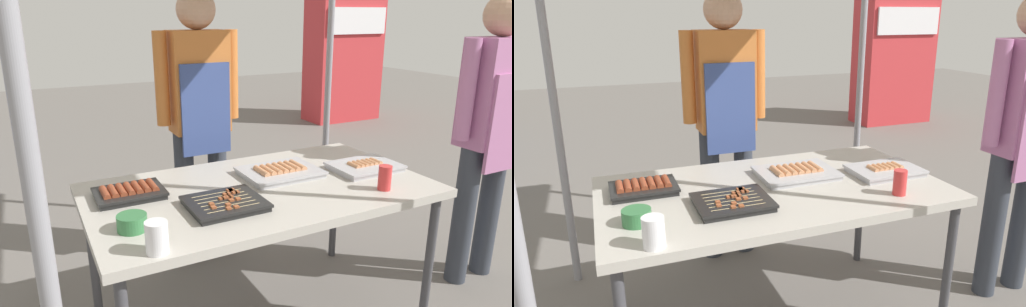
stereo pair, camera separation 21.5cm
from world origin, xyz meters
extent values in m
cube|color=#B7B2A8|center=(0.00, 0.00, 0.73)|extent=(1.60, 0.90, 0.04)
cylinder|color=#3F3F44|center=(0.74, -0.39, 0.35)|extent=(0.04, 0.04, 0.71)
cylinder|color=#3F3F44|center=(-0.74, 0.39, 0.35)|extent=(0.04, 0.04, 0.71)
cylinder|color=#3F3F44|center=(0.74, 0.39, 0.35)|extent=(0.04, 0.04, 0.71)
cylinder|color=gray|center=(-0.95, 0.80, 1.18)|extent=(0.04, 0.04, 2.35)
cylinder|color=gray|center=(0.95, 0.80, 1.18)|extent=(0.04, 0.04, 2.35)
cube|color=#ADADB2|center=(0.16, 0.09, 0.76)|extent=(0.37, 0.28, 0.02)
cube|color=#ADADB2|center=(0.16, 0.09, 0.78)|extent=(0.39, 0.29, 0.01)
cylinder|color=tan|center=(0.05, 0.09, 0.79)|extent=(0.03, 0.13, 0.03)
cylinder|color=tan|center=(0.09, 0.09, 0.79)|extent=(0.03, 0.13, 0.03)
cylinder|color=tan|center=(0.12, 0.09, 0.79)|extent=(0.03, 0.13, 0.03)
cylinder|color=tan|center=(0.16, 0.09, 0.79)|extent=(0.03, 0.13, 0.03)
cylinder|color=tan|center=(0.19, 0.09, 0.79)|extent=(0.03, 0.13, 0.03)
cylinder|color=tan|center=(0.23, 0.09, 0.79)|extent=(0.03, 0.13, 0.03)
cylinder|color=tan|center=(0.26, 0.09, 0.79)|extent=(0.03, 0.13, 0.03)
cube|color=black|center=(-0.25, -0.15, 0.76)|extent=(0.31, 0.26, 0.02)
cube|color=black|center=(-0.25, -0.15, 0.78)|extent=(0.32, 0.27, 0.01)
cylinder|color=tan|center=(-0.25, -0.24, 0.78)|extent=(0.23, 0.01, 0.01)
cube|color=#9E512D|center=(-0.24, -0.24, 0.78)|extent=(0.02, 0.02, 0.02)
cube|color=#9E512D|center=(-0.27, -0.24, 0.78)|extent=(0.02, 0.02, 0.02)
cylinder|color=tan|center=(-0.25, -0.20, 0.78)|extent=(0.23, 0.01, 0.01)
cube|color=#9E512D|center=(-0.26, -0.20, 0.78)|extent=(0.02, 0.02, 0.02)
cube|color=#9E512D|center=(-0.32, -0.20, 0.78)|extent=(0.02, 0.02, 0.02)
cylinder|color=tan|center=(-0.25, -0.16, 0.78)|extent=(0.23, 0.01, 0.01)
cube|color=#9E512D|center=(-0.23, -0.16, 0.78)|extent=(0.02, 0.02, 0.02)
cube|color=#9E512D|center=(-0.32, -0.16, 0.78)|extent=(0.02, 0.02, 0.02)
cube|color=#9E512D|center=(-0.20, -0.16, 0.78)|extent=(0.02, 0.02, 0.02)
cylinder|color=tan|center=(-0.25, -0.13, 0.78)|extent=(0.23, 0.01, 0.01)
cube|color=#9E512D|center=(-0.24, -0.13, 0.78)|extent=(0.02, 0.02, 0.02)
cube|color=#9E512D|center=(-0.21, -0.13, 0.78)|extent=(0.02, 0.02, 0.02)
cube|color=#9E512D|center=(-0.26, -0.13, 0.78)|extent=(0.02, 0.02, 0.02)
cube|color=#9E512D|center=(-0.23, -0.13, 0.78)|extent=(0.02, 0.02, 0.02)
cylinder|color=tan|center=(-0.25, -0.09, 0.78)|extent=(0.23, 0.01, 0.01)
cube|color=#9E512D|center=(-0.22, -0.09, 0.78)|extent=(0.02, 0.02, 0.02)
cube|color=#9E512D|center=(-0.21, -0.09, 0.78)|extent=(0.02, 0.02, 0.02)
cube|color=#9E512D|center=(-0.17, -0.09, 0.78)|extent=(0.02, 0.02, 0.02)
cube|color=#9E512D|center=(-0.18, -0.09, 0.78)|extent=(0.02, 0.02, 0.02)
cylinder|color=tan|center=(-0.25, -0.06, 0.78)|extent=(0.23, 0.01, 0.01)
cube|color=#9E512D|center=(-0.18, -0.06, 0.78)|extent=(0.02, 0.02, 0.02)
cube|color=#9E512D|center=(-0.19, -0.06, 0.78)|extent=(0.02, 0.02, 0.02)
cube|color=#9E512D|center=(-0.18, -0.06, 0.78)|extent=(0.02, 0.02, 0.02)
cube|color=#ADADB2|center=(0.60, -0.03, 0.76)|extent=(0.34, 0.24, 0.02)
cube|color=#ADADB2|center=(0.60, -0.03, 0.78)|extent=(0.35, 0.26, 0.01)
cylinder|color=tan|center=(0.52, -0.03, 0.78)|extent=(0.03, 0.08, 0.03)
cylinder|color=tan|center=(0.55, -0.03, 0.78)|extent=(0.03, 0.08, 0.03)
cylinder|color=tan|center=(0.58, -0.03, 0.78)|extent=(0.03, 0.08, 0.03)
cylinder|color=tan|center=(0.61, -0.03, 0.78)|extent=(0.03, 0.08, 0.03)
cylinder|color=tan|center=(0.64, -0.03, 0.78)|extent=(0.03, 0.08, 0.03)
cylinder|color=tan|center=(0.67, -0.03, 0.78)|extent=(0.03, 0.08, 0.03)
cube|color=black|center=(-0.58, 0.16, 0.76)|extent=(0.29, 0.21, 0.02)
cube|color=black|center=(-0.58, 0.16, 0.78)|extent=(0.30, 0.23, 0.01)
cylinder|color=brown|center=(-0.68, 0.16, 0.79)|extent=(0.03, 0.13, 0.03)
cylinder|color=brown|center=(-0.65, 0.16, 0.79)|extent=(0.03, 0.13, 0.03)
cylinder|color=brown|center=(-0.61, 0.16, 0.79)|extent=(0.03, 0.13, 0.03)
cylinder|color=brown|center=(-0.58, 0.16, 0.79)|extent=(0.03, 0.13, 0.03)
cylinder|color=brown|center=(-0.54, 0.16, 0.79)|extent=(0.03, 0.13, 0.03)
cylinder|color=brown|center=(-0.51, 0.16, 0.79)|extent=(0.03, 0.13, 0.03)
cylinder|color=brown|center=(-0.48, 0.16, 0.79)|extent=(0.03, 0.13, 0.03)
cylinder|color=#33723F|center=(-0.64, -0.18, 0.78)|extent=(0.11, 0.11, 0.06)
cylinder|color=white|center=(-0.60, -0.39, 0.81)|extent=(0.08, 0.08, 0.11)
cylinder|color=red|center=(0.49, -0.29, 0.81)|extent=(0.06, 0.06, 0.12)
cylinder|color=#333842|center=(-0.11, 0.80, 0.42)|extent=(0.12, 0.12, 0.84)
cylinder|color=#333842|center=(0.11, 0.80, 0.42)|extent=(0.12, 0.12, 0.84)
cube|color=#CC7233|center=(0.00, 0.80, 1.14)|extent=(0.34, 0.20, 0.60)
cube|color=#384C8C|center=(0.00, 0.69, 0.99)|extent=(0.30, 0.02, 0.54)
cylinder|color=#CC7233|center=(-0.22, 0.80, 1.17)|extent=(0.08, 0.08, 0.54)
cylinder|color=#CC7233|center=(0.22, 0.80, 1.17)|extent=(0.08, 0.08, 0.54)
sphere|color=tan|center=(0.00, 0.80, 1.56)|extent=(0.23, 0.23, 0.23)
cylinder|color=#333842|center=(1.22, -0.19, 0.41)|extent=(0.12, 0.12, 0.83)
cylinder|color=#333842|center=(1.44, -0.19, 0.41)|extent=(0.12, 0.12, 0.83)
cylinder|color=#B26B9E|center=(1.11, -0.19, 1.15)|extent=(0.08, 0.08, 0.53)
cube|color=#C63338|center=(3.34, 3.72, 0.90)|extent=(1.08, 0.52, 1.81)
cube|color=white|center=(3.34, 3.44, 1.45)|extent=(0.98, 0.03, 0.36)
camera|label=1|loc=(-0.95, -1.78, 1.53)|focal=32.05mm
camera|label=2|loc=(-0.75, -1.87, 1.53)|focal=32.05mm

